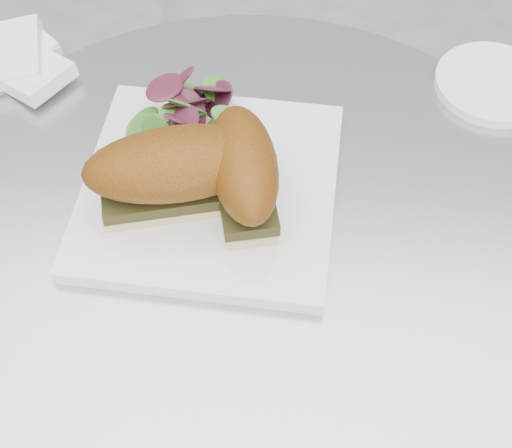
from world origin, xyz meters
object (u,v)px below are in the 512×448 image
(plate, at_px, (210,188))
(sandwich_right, at_px, (243,170))
(sandwich_left, at_px, (178,170))
(saucer, at_px, (493,84))

(plate, height_order, sandwich_right, sandwich_right)
(plate, height_order, sandwich_left, sandwich_left)
(plate, bearing_deg, saucer, 30.52)
(saucer, bearing_deg, sandwich_left, -148.77)
(sandwich_right, relative_size, saucer, 1.14)
(plate, xyz_separation_m, sandwich_left, (-0.02, -0.02, 0.05))
(plate, xyz_separation_m, saucer, (0.31, 0.18, -0.00))
(sandwich_right, xyz_separation_m, saucer, (0.27, 0.20, -0.05))
(sandwich_left, distance_m, saucer, 0.39)
(sandwich_right, bearing_deg, plate, -125.91)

